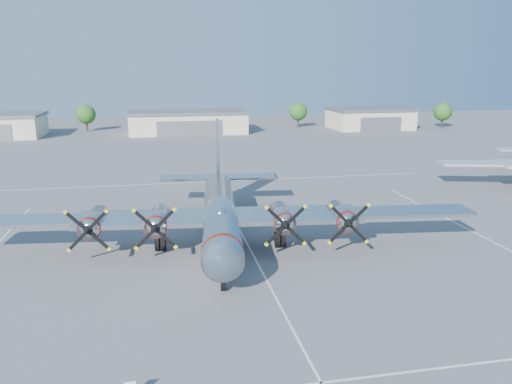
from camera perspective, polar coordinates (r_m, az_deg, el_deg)
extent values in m
plane|color=#4F4F51|center=(46.05, -1.26, -5.48)|extent=(260.00, 260.00, 0.00)
cube|color=silver|center=(41.44, -0.06, -7.71)|extent=(0.15, 40.00, 0.01)
cube|color=silver|center=(50.28, 25.48, -5.18)|extent=(0.15, 40.00, 0.01)
cube|color=silver|center=(26.83, 7.45, -20.81)|extent=(60.00, 0.15, 0.01)
cube|color=silver|center=(69.91, -4.80, 1.19)|extent=(60.00, 0.15, 0.01)
cube|color=beige|center=(125.71, -7.79, 7.83)|extent=(28.00, 14.00, 4.80)
cube|color=slate|center=(125.46, -7.83, 9.05)|extent=(28.60, 14.60, 0.60)
cube|color=slate|center=(118.78, -7.57, 7.20)|extent=(15.40, 0.20, 3.60)
cube|color=beige|center=(137.19, 12.85, 8.10)|extent=(20.00, 14.00, 4.80)
cube|color=slate|center=(136.96, 12.91, 9.22)|extent=(20.60, 14.60, 0.60)
cube|color=slate|center=(130.86, 14.08, 7.51)|extent=(11.00, 0.20, 3.60)
cylinder|color=#382619|center=(134.70, -18.75, 7.19)|extent=(0.50, 0.50, 2.80)
sphere|color=#1D4D16|center=(134.44, -18.85, 8.39)|extent=(4.80, 4.80, 4.80)
cylinder|color=#382619|center=(136.78, 4.82, 7.96)|extent=(0.50, 0.50, 2.80)
sphere|color=#1D4D16|center=(136.52, 4.84, 9.14)|extent=(4.80, 4.80, 4.80)
cylinder|color=#382619|center=(144.80, 20.47, 7.47)|extent=(0.50, 0.50, 2.80)
sphere|color=#1D4D16|center=(144.56, 20.57, 8.58)|extent=(4.80, 4.80, 4.80)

